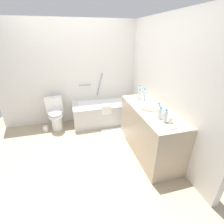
{
  "coord_description": "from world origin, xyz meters",
  "views": [
    {
      "loc": [
        -0.08,
        -2.49,
        1.99
      ],
      "look_at": [
        0.62,
        0.19,
        0.67
      ],
      "focal_mm": 25.82,
      "sensor_mm": 36.0,
      "label": 1
    }
  ],
  "objects_px": {
    "soap_dish": "(173,128)",
    "bathtub": "(105,112)",
    "water_bottle_4": "(166,116)",
    "toilet": "(55,114)",
    "water_bottle_3": "(139,94)",
    "toilet_paper_roll": "(46,129)",
    "water_bottle_2": "(144,95)",
    "drinking_glass_0": "(158,111)",
    "drinking_glass_2": "(163,114)",
    "sink_basin": "(149,106)",
    "water_bottle_0": "(140,91)",
    "drinking_glass_1": "(171,120)",
    "water_bottle_1": "(160,113)",
    "bath_mat": "(118,133)",
    "sink_faucet": "(159,104)",
    "drinking_glass_3": "(142,101)"
  },
  "relations": [
    {
      "from": "sink_faucet",
      "to": "water_bottle_3",
      "type": "xyz_separation_m",
      "value": [
        -0.18,
        0.44,
        0.05
      ]
    },
    {
      "from": "toilet",
      "to": "water_bottle_0",
      "type": "xyz_separation_m",
      "value": [
        1.73,
        -0.66,
        0.6
      ]
    },
    {
      "from": "water_bottle_2",
      "to": "drinking_glass_1",
      "type": "height_order",
      "value": "water_bottle_2"
    },
    {
      "from": "bathtub",
      "to": "toilet_paper_roll",
      "type": "relative_size",
      "value": 13.08
    },
    {
      "from": "soap_dish",
      "to": "toilet_paper_roll",
      "type": "bearing_deg",
      "value": 136.38
    },
    {
      "from": "water_bottle_3",
      "to": "water_bottle_4",
      "type": "bearing_deg",
      "value": -91.3
    },
    {
      "from": "water_bottle_4",
      "to": "bath_mat",
      "type": "relative_size",
      "value": 0.3
    },
    {
      "from": "water_bottle_3",
      "to": "soap_dish",
      "type": "height_order",
      "value": "water_bottle_3"
    },
    {
      "from": "water_bottle_4",
      "to": "toilet",
      "type": "bearing_deg",
      "value": 133.95
    },
    {
      "from": "bathtub",
      "to": "water_bottle_3",
      "type": "relative_size",
      "value": 7.99
    },
    {
      "from": "water_bottle_2",
      "to": "bathtub",
      "type": "bearing_deg",
      "value": 120.74
    },
    {
      "from": "water_bottle_4",
      "to": "toilet_paper_roll",
      "type": "relative_size",
      "value": 1.72
    },
    {
      "from": "water_bottle_1",
      "to": "water_bottle_3",
      "type": "relative_size",
      "value": 0.96
    },
    {
      "from": "drinking_glass_0",
      "to": "toilet_paper_roll",
      "type": "xyz_separation_m",
      "value": [
        -1.97,
        1.39,
        -0.85
      ]
    },
    {
      "from": "water_bottle_2",
      "to": "toilet_paper_roll",
      "type": "height_order",
      "value": "water_bottle_2"
    },
    {
      "from": "bathtub",
      "to": "water_bottle_2",
      "type": "relative_size",
      "value": 6.09
    },
    {
      "from": "water_bottle_3",
      "to": "toilet_paper_roll",
      "type": "bearing_deg",
      "value": 160.35
    },
    {
      "from": "water_bottle_1",
      "to": "water_bottle_3",
      "type": "height_order",
      "value": "water_bottle_3"
    },
    {
      "from": "sink_faucet",
      "to": "drinking_glass_1",
      "type": "xyz_separation_m",
      "value": [
        -0.14,
        -0.57,
        0.01
      ]
    },
    {
      "from": "sink_faucet",
      "to": "toilet_paper_roll",
      "type": "relative_size",
      "value": 1.29
    },
    {
      "from": "sink_basin",
      "to": "water_bottle_2",
      "type": "distance_m",
      "value": 0.3
    },
    {
      "from": "drinking_glass_1",
      "to": "water_bottle_0",
      "type": "bearing_deg",
      "value": 89.96
    },
    {
      "from": "water_bottle_1",
      "to": "toilet_paper_roll",
      "type": "distance_m",
      "value": 2.61
    },
    {
      "from": "water_bottle_1",
      "to": "toilet_paper_roll",
      "type": "xyz_separation_m",
      "value": [
        -1.91,
        1.55,
        -0.89
      ]
    },
    {
      "from": "drinking_glass_1",
      "to": "water_bottle_1",
      "type": "bearing_deg",
      "value": 115.68
    },
    {
      "from": "soap_dish",
      "to": "bathtub",
      "type": "bearing_deg",
      "value": 105.28
    },
    {
      "from": "drinking_glass_3",
      "to": "bath_mat",
      "type": "bearing_deg",
      "value": 129.57
    },
    {
      "from": "drinking_glass_0",
      "to": "drinking_glass_2",
      "type": "bearing_deg",
      "value": -75.98
    },
    {
      "from": "sink_basin",
      "to": "drinking_glass_0",
      "type": "bearing_deg",
      "value": -81.82
    },
    {
      "from": "water_bottle_3",
      "to": "drinking_glass_3",
      "type": "xyz_separation_m",
      "value": [
        -0.04,
        -0.22,
        -0.04
      ]
    },
    {
      "from": "water_bottle_3",
      "to": "bath_mat",
      "type": "xyz_separation_m",
      "value": [
        -0.37,
        0.18,
        -0.94
      ]
    },
    {
      "from": "bath_mat",
      "to": "sink_faucet",
      "type": "bearing_deg",
      "value": -48.41
    },
    {
      "from": "water_bottle_2",
      "to": "soap_dish",
      "type": "xyz_separation_m",
      "value": [
        -0.02,
        -0.99,
        -0.11
      ]
    },
    {
      "from": "toilet",
      "to": "water_bottle_1",
      "type": "bearing_deg",
      "value": 40.82
    },
    {
      "from": "toilet",
      "to": "sink_basin",
      "type": "height_order",
      "value": "sink_basin"
    },
    {
      "from": "sink_basin",
      "to": "drinking_glass_2",
      "type": "xyz_separation_m",
      "value": [
        0.06,
        -0.36,
        0.02
      ]
    },
    {
      "from": "bathtub",
      "to": "drinking_glass_0",
      "type": "height_order",
      "value": "bathtub"
    },
    {
      "from": "toilet",
      "to": "drinking_glass_2",
      "type": "distance_m",
      "value": 2.39
    },
    {
      "from": "bathtub",
      "to": "drinking_glass_0",
      "type": "xyz_separation_m",
      "value": [
        0.55,
        -1.45,
        0.63
      ]
    },
    {
      "from": "bath_mat",
      "to": "water_bottle_2",
      "type": "bearing_deg",
      "value": -41.19
    },
    {
      "from": "water_bottle_4",
      "to": "drinking_glass_0",
      "type": "height_order",
      "value": "water_bottle_4"
    },
    {
      "from": "water_bottle_0",
      "to": "water_bottle_4",
      "type": "height_order",
      "value": "water_bottle_0"
    },
    {
      "from": "bath_mat",
      "to": "drinking_glass_3",
      "type": "bearing_deg",
      "value": -50.43
    },
    {
      "from": "water_bottle_4",
      "to": "drinking_glass_2",
      "type": "relative_size",
      "value": 2.56
    },
    {
      "from": "water_bottle_4",
      "to": "drinking_glass_2",
      "type": "height_order",
      "value": "water_bottle_4"
    },
    {
      "from": "toilet_paper_roll",
      "to": "toilet",
      "type": "bearing_deg",
      "value": 13.31
    },
    {
      "from": "bathtub",
      "to": "drinking_glass_2",
      "type": "bearing_deg",
      "value": -69.8
    },
    {
      "from": "toilet_paper_roll",
      "to": "soap_dish",
      "type": "bearing_deg",
      "value": -43.62
    },
    {
      "from": "drinking_glass_2",
      "to": "drinking_glass_3",
      "type": "relative_size",
      "value": 0.87
    },
    {
      "from": "drinking_glass_1",
      "to": "water_bottle_4",
      "type": "bearing_deg",
      "value": 145.99
    }
  ]
}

